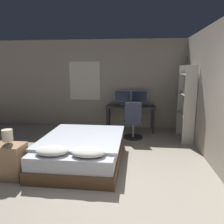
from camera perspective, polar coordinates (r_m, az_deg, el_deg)
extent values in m
plane|color=#9E9384|center=(3.24, -3.67, -23.24)|extent=(20.00, 20.00, 0.00)
cube|color=#9E9384|center=(6.81, 2.42, 7.20)|extent=(12.00, 0.06, 2.70)
cube|color=silver|center=(6.94, -7.16, 8.07)|extent=(0.96, 0.01, 1.18)
cube|color=black|center=(6.95, -7.15, 8.08)|extent=(0.88, 0.01, 1.10)
cube|color=#9E9384|center=(4.40, 25.94, 3.83)|extent=(0.06, 12.00, 2.70)
cube|color=brown|center=(4.48, -7.75, -11.44)|extent=(1.51, 2.04, 0.22)
cube|color=silver|center=(4.40, -7.83, -8.71)|extent=(1.45, 1.98, 0.24)
cube|color=silver|center=(4.47, -7.49, -6.46)|extent=(1.55, 1.71, 0.05)
ellipsoid|color=silver|center=(3.75, -15.42, -9.68)|extent=(0.55, 0.38, 0.13)
ellipsoid|color=silver|center=(3.57, -6.22, -10.38)|extent=(0.55, 0.38, 0.13)
cube|color=#997551|center=(4.17, -25.12, -11.53)|extent=(0.49, 0.37, 0.59)
cylinder|color=gray|center=(4.06, -25.48, -7.59)|extent=(0.12, 0.12, 0.01)
cylinder|color=gray|center=(4.05, -25.52, -7.15)|extent=(0.02, 0.02, 0.05)
cylinder|color=beige|center=(4.02, -25.67, -5.51)|extent=(0.17, 0.17, 0.19)
cube|color=#38383D|center=(6.49, 4.83, 1.47)|extent=(1.44, 0.62, 0.03)
cylinder|color=#2D2D33|center=(6.37, -1.35, -2.12)|extent=(0.05, 0.05, 0.72)
cylinder|color=#2D2D33|center=(6.33, 10.79, -2.41)|extent=(0.05, 0.05, 0.72)
cylinder|color=#2D2D33|center=(6.87, -0.75, -1.12)|extent=(0.05, 0.05, 0.72)
cylinder|color=#2D2D33|center=(6.83, 10.49, -1.38)|extent=(0.05, 0.05, 0.72)
cylinder|color=#B7B7BC|center=(6.71, 2.69, 2.00)|extent=(0.16, 0.16, 0.01)
cylinder|color=#B7B7BC|center=(6.70, 2.70, 2.43)|extent=(0.03, 0.03, 0.09)
cube|color=#B7B7BC|center=(6.67, 2.71, 4.23)|extent=(0.50, 0.03, 0.34)
cube|color=#192338|center=(6.66, 2.70, 4.22)|extent=(0.47, 0.00, 0.31)
cylinder|color=#B7B7BC|center=(6.69, 7.10, 1.90)|extent=(0.16, 0.16, 0.01)
cylinder|color=#B7B7BC|center=(6.69, 7.11, 2.33)|extent=(0.03, 0.03, 0.09)
cube|color=#B7B7BC|center=(6.66, 7.16, 4.14)|extent=(0.50, 0.03, 0.34)
cube|color=#192338|center=(6.64, 7.16, 4.13)|extent=(0.47, 0.00, 0.31)
cube|color=#B7B7BC|center=(6.28, 4.78, 1.36)|extent=(0.34, 0.13, 0.02)
ellipsoid|color=#B7B7BC|center=(6.28, 7.17, 1.39)|extent=(0.07, 0.05, 0.04)
cylinder|color=black|center=(5.95, 5.49, -6.54)|extent=(0.52, 0.52, 0.04)
cylinder|color=gray|center=(5.88, 5.52, -4.58)|extent=(0.05, 0.05, 0.38)
cube|color=#33384C|center=(5.83, 5.57, -2.43)|extent=(0.46, 0.46, 0.07)
cube|color=#33384C|center=(5.57, 5.58, -0.07)|extent=(0.41, 0.05, 0.50)
cube|color=beige|center=(5.54, 19.68, 1.55)|extent=(0.29, 0.02, 1.92)
cube|color=beige|center=(6.34, 18.04, 2.80)|extent=(0.29, 0.02, 1.92)
cube|color=beige|center=(5.99, 18.63, -0.50)|extent=(0.29, 0.80, 0.02)
cube|color=beige|center=(5.91, 18.95, 4.42)|extent=(0.29, 0.80, 0.02)
cube|color=beige|center=(5.88, 19.26, 9.26)|extent=(0.29, 0.80, 0.02)
cube|color=orange|center=(5.61, 19.49, -0.15)|extent=(0.23, 0.03, 0.21)
cube|color=orange|center=(5.65, 19.40, -0.11)|extent=(0.23, 0.03, 0.20)
cube|color=#2D4784|center=(5.68, 19.32, 0.24)|extent=(0.23, 0.03, 0.25)
cube|color=gold|center=(5.72, 19.24, 0.28)|extent=(0.23, 0.03, 0.24)
cube|color=#28282D|center=(5.76, 19.14, 0.37)|extent=(0.23, 0.04, 0.24)
cube|color=gold|center=(5.81, 19.04, 0.39)|extent=(0.23, 0.04, 0.23)
cube|color=gold|center=(5.54, 19.85, 5.36)|extent=(0.23, 0.04, 0.25)
cube|color=orange|center=(5.57, 19.76, 5.42)|extent=(0.23, 0.03, 0.25)
cube|color=#2D4784|center=(5.61, 19.66, 5.09)|extent=(0.23, 0.03, 0.18)
cube|color=#7A387F|center=(5.64, 19.59, 5.38)|extent=(0.23, 0.03, 0.23)
cube|color=#337042|center=(5.68, 19.51, 5.54)|extent=(0.23, 0.02, 0.26)
cube|color=orange|center=(5.72, 19.41, 5.23)|extent=(0.23, 0.03, 0.18)
cube|color=#337042|center=(5.76, 19.31, 5.27)|extent=(0.23, 0.04, 0.18)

